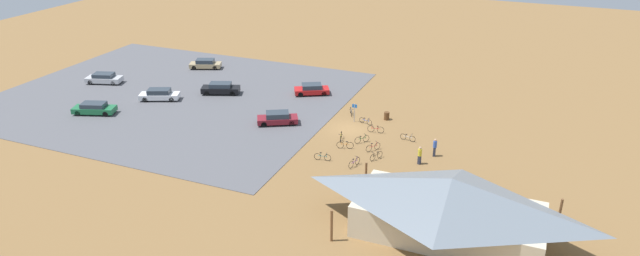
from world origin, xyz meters
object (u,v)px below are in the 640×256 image
object	(u,v)px
bicycle_blue_front_row	(366,121)
bicycle_black_yard_right	(376,156)
car_maroon_near_entry	(278,118)
bicycle_silver_mid_cluster	(408,138)
bicycle_yellow_back_row	(341,136)
bicycle_purple_lone_west	(354,163)
bicycle_red_near_sign	(376,129)
lot_sign	(354,110)
car_tan_inner_stall	(205,64)
trash_bin	(387,116)
car_black_back_corner	(221,88)
bike_pavilion	(449,204)
visitor_by_pavilion	(435,147)
bicycle_white_by_bin	(351,112)
bicycle_red_yard_front	(373,147)
car_white_end_stall	(159,95)
bicycle_orange_edge_north	(345,145)
car_silver_far_end	(104,78)
visitor_crossing_yard	(420,155)
bicycle_green_trailside	(362,139)
car_red_aisle_side	(312,89)
bicycle_teal_yard_center	(323,157)
car_green_second_row	(94,108)

from	to	relation	value
bicycle_blue_front_row	bicycle_black_yard_right	size ratio (longest dim) A/B	1.04
bicycle_blue_front_row	car_maroon_near_entry	world-z (taller)	car_maroon_near_entry
bicycle_silver_mid_cluster	bicycle_yellow_back_row	world-z (taller)	bicycle_silver_mid_cluster
bicycle_purple_lone_west	bicycle_red_near_sign	bearing A→B (deg)	-87.07
lot_sign	car_tan_inner_stall	distance (m)	27.90
trash_bin	car_black_back_corner	world-z (taller)	car_black_back_corner
bicycle_silver_mid_cluster	bicycle_blue_front_row	world-z (taller)	bicycle_silver_mid_cluster
bicycle_yellow_back_row	bike_pavilion	bearing A→B (deg)	135.98
bicycle_purple_lone_west	car_black_back_corner	xyz separation A→B (m)	(21.95, -11.95, 0.37)
lot_sign	car_maroon_near_entry	world-z (taller)	lot_sign
bicycle_silver_mid_cluster	bike_pavilion	bearing A→B (deg)	114.13
lot_sign	bicycle_silver_mid_cluster	distance (m)	7.29
car_maroon_near_entry	visitor_by_pavilion	bearing A→B (deg)	176.22
bicycle_white_by_bin	bicycle_yellow_back_row	distance (m)	6.87
trash_bin	car_black_back_corner	xyz separation A→B (m)	(21.62, 0.05, 0.32)
car_tan_inner_stall	car_black_back_corner	xyz separation A→B (m)	(-7.55, 8.11, 0.04)
bicycle_red_near_sign	bicycle_silver_mid_cluster	bearing A→B (deg)	169.60
bicycle_red_yard_front	bicycle_silver_mid_cluster	xyz separation A→B (m)	(-2.62, -3.58, -0.03)
bicycle_blue_front_row	bicycle_red_yard_front	bearing A→B (deg)	114.58
bicycle_blue_front_row	bicycle_red_near_sign	bearing A→B (deg)	133.81
bicycle_yellow_back_row	bicycle_red_near_sign	xyz separation A→B (m)	(-2.82, -3.05, 0.03)
car_white_end_stall	lot_sign	bearing A→B (deg)	-173.47
car_white_end_stall	bicycle_orange_edge_north	bearing A→B (deg)	171.14
bicycle_white_by_bin	car_white_end_stall	bearing A→B (deg)	11.21
bike_pavilion	car_silver_far_end	distance (m)	51.51
bicycle_black_yard_right	visitor_crossing_yard	bearing A→B (deg)	-170.65
bicycle_blue_front_row	car_silver_far_end	bearing A→B (deg)	0.57
car_black_back_corner	bicycle_red_near_sign	bearing A→B (deg)	169.92
car_maroon_near_entry	visitor_crossing_yard	world-z (taller)	visitor_crossing_yard
lot_sign	bicycle_blue_front_row	distance (m)	1.73
bike_pavilion	bicycle_red_yard_front	xyz separation A→B (m)	(9.45, -11.67, -2.31)
bicycle_red_yard_front	bicycle_purple_lone_west	distance (m)	3.93
bicycle_blue_front_row	bicycle_white_by_bin	distance (m)	3.07
bicycle_green_trailside	car_white_end_stall	xyz separation A→B (m)	(26.72, -2.04, 0.36)
bicycle_red_yard_front	car_tan_inner_stall	size ratio (longest dim) A/B	0.30
car_tan_inner_stall	car_red_aisle_side	xyz separation A→B (m)	(-18.22, 3.91, -0.01)
bicycle_purple_lone_west	car_maroon_near_entry	size ratio (longest dim) A/B	0.35
bicycle_yellow_back_row	visitor_by_pavilion	size ratio (longest dim) A/B	0.91
bicycle_red_yard_front	bicycle_yellow_back_row	bearing A→B (deg)	-17.16
visitor_crossing_yard	car_silver_far_end	bearing A→B (deg)	-8.71
bicycle_purple_lone_west	car_black_back_corner	bearing A→B (deg)	-28.57
bicycle_teal_yard_center	car_silver_far_end	size ratio (longest dim) A/B	0.34
bicycle_red_near_sign	bicycle_red_yard_front	bearing A→B (deg)	103.87
bicycle_black_yard_right	car_green_second_row	bearing A→B (deg)	2.45
car_silver_far_end	car_white_end_stall	bearing A→B (deg)	167.77
bicycle_red_yard_front	bicycle_blue_front_row	world-z (taller)	bicycle_red_yard_front
bicycle_silver_mid_cluster	visitor_crossing_yard	bearing A→B (deg)	116.17
bicycle_purple_lone_west	car_white_end_stall	xyz separation A→B (m)	(27.70, -7.23, 0.35)
bicycle_blue_front_row	visitor_crossing_yard	world-z (taller)	visitor_crossing_yard
bicycle_black_yard_right	car_black_back_corner	distance (m)	25.40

